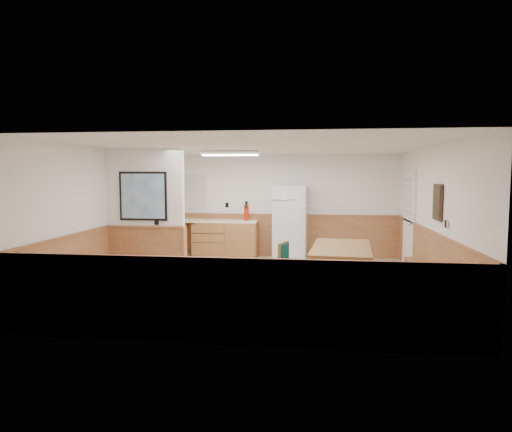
# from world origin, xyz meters

# --- Properties ---
(ground) EXTENTS (6.00, 6.00, 0.00)m
(ground) POSITION_xyz_m (0.00, 0.00, 0.00)
(ground) COLOR tan
(ground) RESTS_ON ground
(ceiling) EXTENTS (6.00, 6.00, 0.02)m
(ceiling) POSITION_xyz_m (0.00, 0.00, 2.50)
(ceiling) COLOR white
(ceiling) RESTS_ON back_wall
(back_wall) EXTENTS (6.00, 0.02, 2.50)m
(back_wall) POSITION_xyz_m (0.00, 3.00, 1.25)
(back_wall) COLOR white
(back_wall) RESTS_ON ground
(right_wall) EXTENTS (0.02, 6.00, 2.50)m
(right_wall) POSITION_xyz_m (3.00, 0.00, 1.25)
(right_wall) COLOR white
(right_wall) RESTS_ON ground
(left_wall) EXTENTS (0.02, 6.00, 2.50)m
(left_wall) POSITION_xyz_m (-3.00, 0.00, 1.25)
(left_wall) COLOR white
(left_wall) RESTS_ON ground
(wainscot_back) EXTENTS (6.00, 0.04, 1.00)m
(wainscot_back) POSITION_xyz_m (0.00, 2.98, 0.50)
(wainscot_back) COLOR #B27547
(wainscot_back) RESTS_ON ground
(wainscot_right) EXTENTS (0.04, 6.00, 1.00)m
(wainscot_right) POSITION_xyz_m (2.98, 0.00, 0.50)
(wainscot_right) COLOR #B27547
(wainscot_right) RESTS_ON ground
(wainscot_left) EXTENTS (0.04, 6.00, 1.00)m
(wainscot_left) POSITION_xyz_m (-2.98, 0.00, 0.50)
(wainscot_left) COLOR #B27547
(wainscot_left) RESTS_ON ground
(partition_wall) EXTENTS (1.50, 0.20, 2.50)m
(partition_wall) POSITION_xyz_m (-2.25, 0.19, 1.23)
(partition_wall) COLOR white
(partition_wall) RESTS_ON ground
(kitchen_counter) EXTENTS (2.20, 0.61, 1.00)m
(kitchen_counter) POSITION_xyz_m (-1.21, 2.68, 0.46)
(kitchen_counter) COLOR #9D6237
(kitchen_counter) RESTS_ON ground
(exterior_door) EXTENTS (0.07, 1.02, 2.15)m
(exterior_door) POSITION_xyz_m (2.96, 1.90, 1.05)
(exterior_door) COLOR white
(exterior_door) RESTS_ON ground
(kitchen_window) EXTENTS (0.80, 0.04, 1.00)m
(kitchen_window) POSITION_xyz_m (-2.10, 2.98, 1.55)
(kitchen_window) COLOR white
(kitchen_window) RESTS_ON back_wall
(wall_painting) EXTENTS (0.04, 0.50, 0.60)m
(wall_painting) POSITION_xyz_m (2.97, -0.30, 1.55)
(wall_painting) COLOR #392116
(wall_painting) RESTS_ON right_wall
(fluorescent_fixture) EXTENTS (1.20, 0.30, 0.09)m
(fluorescent_fixture) POSITION_xyz_m (-0.80, 1.30, 2.45)
(fluorescent_fixture) COLOR white
(fluorescent_fixture) RESTS_ON ceiling
(refrigerator) EXTENTS (0.81, 0.75, 1.75)m
(refrigerator) POSITION_xyz_m (0.39, 2.63, 0.87)
(refrigerator) COLOR silver
(refrigerator) RESTS_ON ground
(dining_table) EXTENTS (1.16, 2.07, 0.75)m
(dining_table) POSITION_xyz_m (1.43, -0.13, 0.66)
(dining_table) COLOR olive
(dining_table) RESTS_ON ground
(dining_bench) EXTENTS (0.40, 1.59, 0.45)m
(dining_bench) POSITION_xyz_m (2.80, -0.07, 0.34)
(dining_bench) COLOR olive
(dining_bench) RESTS_ON ground
(dining_chair) EXTENTS (0.68, 0.55, 0.85)m
(dining_chair) POSITION_xyz_m (0.52, -0.41, 0.50)
(dining_chair) COLOR olive
(dining_chair) RESTS_ON ground
(fire_extinguisher) EXTENTS (0.13, 0.13, 0.46)m
(fire_extinguisher) POSITION_xyz_m (-0.67, 2.72, 1.10)
(fire_extinguisher) COLOR red
(fire_extinguisher) RESTS_ON kitchen_counter
(soap_bottle) EXTENTS (0.09, 0.09, 0.23)m
(soap_bottle) POSITION_xyz_m (-2.32, 2.64, 1.02)
(soap_bottle) COLOR #198C3C
(soap_bottle) RESTS_ON kitchen_counter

